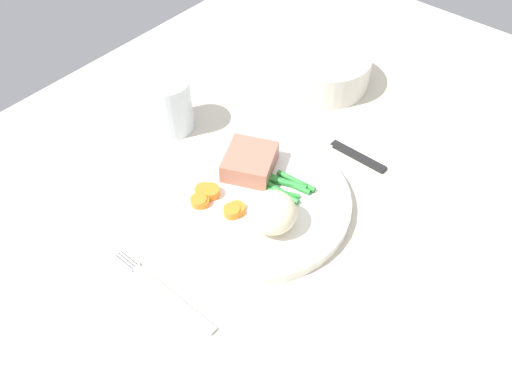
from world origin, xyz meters
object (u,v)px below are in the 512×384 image
at_px(knife, 329,141).
at_px(water_glass, 169,108).
at_px(dinner_plate, 256,201).
at_px(meat_portion, 250,162).
at_px(fork, 163,290).
at_px(salad_bowl, 326,68).

distance_m(knife, water_glass, 0.24).
distance_m(dinner_plate, water_glass, 0.21).
distance_m(meat_portion, knife, 0.14).
xyz_separation_m(dinner_plate, meat_portion, (0.03, 0.04, 0.02)).
relative_size(meat_portion, knife, 0.35).
relative_size(meat_portion, water_glass, 0.84).
bearing_deg(meat_portion, knife, -18.00).
distance_m(meat_portion, water_glass, 0.16).
relative_size(meat_portion, fork, 0.43).
bearing_deg(fork, meat_portion, 8.62).
bearing_deg(water_glass, dinner_plate, -100.85).
bearing_deg(fork, knife, -3.04).
bearing_deg(salad_bowl, dinner_plate, -162.74).
distance_m(dinner_plate, fork, 0.17).
bearing_deg(water_glass, meat_portion, -91.72).
xyz_separation_m(meat_portion, fork, (-0.21, -0.04, -0.03)).
distance_m(meat_portion, fork, 0.21).
xyz_separation_m(meat_portion, salad_bowl, (0.25, 0.05, 0.00)).
bearing_deg(meat_portion, fork, -168.39).
bearing_deg(salad_bowl, water_glass, 154.37).
relative_size(dinner_plate, water_glass, 3.00).
distance_m(fork, water_glass, 0.30).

